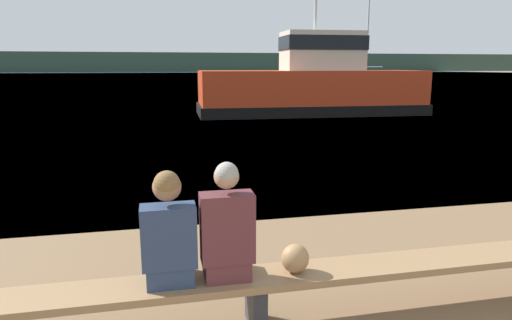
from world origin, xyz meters
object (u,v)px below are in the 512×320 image
Objects in this scene: bench_main at (256,284)px; person_right at (227,229)px; person_left at (169,234)px; tugboat_red at (312,88)px; moored_sailboat at (369,87)px; shopping_bag at (295,258)px.

bench_main is 8.55× the size of person_right.
person_left is 18.13m from tugboat_red.
tugboat_red is at bearing 69.31° from bench_main.
tugboat_red is (7.01, 16.72, 0.31)m from person_left.
person_right is (0.46, 0.00, 0.01)m from person_left.
tugboat_red is (6.55, 16.72, 0.30)m from person_right.
person_left is at bearing -179.97° from person_right.
person_left is 0.46m from person_right.
person_right is at bearing 160.82° from tugboat_red.
person_right reaches higher than person_left.
person_right is 0.10× the size of moored_sailboat.
tugboat_red is at bearing 67.24° from person_left.
person_left is 0.09× the size of tugboat_red.
person_right is 0.09× the size of tugboat_red.
shopping_bag is at bearing -1.36° from bench_main.
shopping_bag is (0.34, -0.01, 0.20)m from bench_main.
person_left is at bearing 149.98° from moored_sailboat.
tugboat_red reaches higher than bench_main.
tugboat_red reaches higher than shopping_bag.
person_right is 17.96m from tugboat_red.
tugboat_red reaches higher than person_right.
person_right is 32.41m from moored_sailboat.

